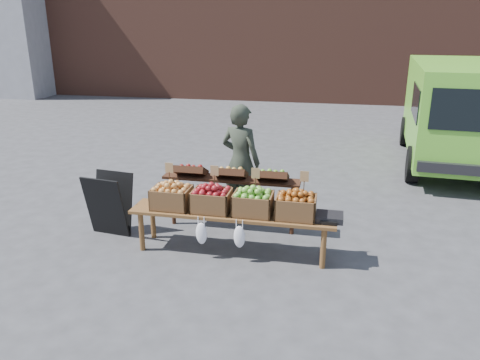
% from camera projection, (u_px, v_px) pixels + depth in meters
% --- Properties ---
extents(ground, '(80.00, 80.00, 0.00)m').
position_uv_depth(ground, '(182.00, 261.00, 6.02)').
color(ground, '#404042').
extents(delivery_van, '(2.56, 4.96, 2.15)m').
position_uv_depth(delivery_van, '(460.00, 115.00, 9.83)').
color(delivery_van, '#63BF2F').
rests_on(delivery_van, ground).
extents(vendor, '(0.75, 0.61, 1.78)m').
position_uv_depth(vendor, '(241.00, 161.00, 7.21)').
color(vendor, '#2B3226').
rests_on(vendor, ground).
extents(chalkboard_sign, '(0.64, 0.41, 0.91)m').
position_uv_depth(chalkboard_sign, '(109.00, 204.00, 6.68)').
color(chalkboard_sign, black).
rests_on(chalkboard_sign, ground).
extents(back_table, '(2.10, 0.44, 1.04)m').
position_uv_depth(back_table, '(231.00, 196.00, 6.82)').
color(back_table, '#321A0F').
rests_on(back_table, ground).
extents(display_bench, '(2.70, 0.56, 0.57)m').
position_uv_depth(display_bench, '(232.00, 232.00, 6.20)').
color(display_bench, brown).
rests_on(display_bench, ground).
extents(crate_golden_apples, '(0.50, 0.40, 0.28)m').
position_uv_depth(crate_golden_apples, '(172.00, 198.00, 6.22)').
color(crate_golden_apples, '#A98827').
rests_on(crate_golden_apples, display_bench).
extents(crate_russet_pears, '(0.50, 0.40, 0.28)m').
position_uv_depth(crate_russet_pears, '(212.00, 201.00, 6.11)').
color(crate_russet_pears, maroon).
rests_on(crate_russet_pears, display_bench).
extents(crate_red_apples, '(0.50, 0.40, 0.28)m').
position_uv_depth(crate_red_apples, '(253.00, 204.00, 6.01)').
color(crate_red_apples, '#407C27').
rests_on(crate_red_apples, display_bench).
extents(crate_green_apples, '(0.50, 0.40, 0.28)m').
position_uv_depth(crate_green_apples, '(296.00, 207.00, 5.90)').
color(crate_green_apples, '#8B4A0C').
rests_on(crate_green_apples, display_bench).
extents(weighing_scale, '(0.34, 0.30, 0.08)m').
position_uv_depth(weighing_scale, '(329.00, 217.00, 5.85)').
color(weighing_scale, black).
rests_on(weighing_scale, display_bench).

